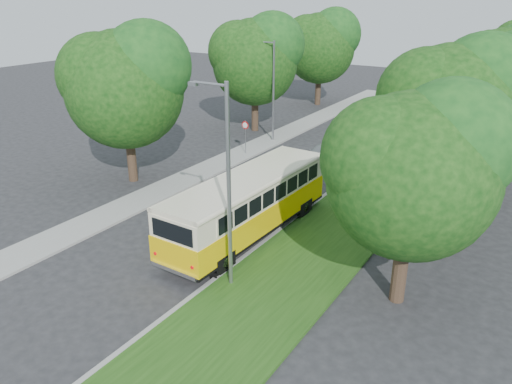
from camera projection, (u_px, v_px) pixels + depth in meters
The scene contains 13 objects.
ground at pixel (187, 235), 23.82m from camera, with size 120.00×120.00×0.00m, color #252527.
curb at pixel (302, 213), 25.95m from camera, with size 0.20×70.00×0.15m, color gray.
grass_verge at pixel (344, 224), 24.79m from camera, with size 4.50×70.00×0.13m, color #1E4813.
sidewalk at pixel (178, 183), 30.09m from camera, with size 2.20×70.00×0.12m, color gray.
treeline at pixel (386, 68), 34.18m from camera, with size 24.27×41.91×9.46m.
lamppost_near at pixel (227, 182), 18.15m from camera, with size 1.71×0.16×8.00m.
lamppost_far at pixel (272, 88), 37.16m from camera, with size 1.71×0.16×7.50m.
warning_sign at pixel (245, 131), 34.80m from camera, with size 0.56×0.10×2.50m.
vintage_bus at pixel (248, 206), 23.14m from camera, with size 2.65×10.30×3.06m, color yellow, non-canonical shape.
car_silver at pixel (325, 154), 32.99m from camera, with size 1.80×4.46×1.52m, color silver.
car_white at pixel (359, 136), 37.34m from camera, with size 1.56×4.47×1.47m, color silver.
car_blue at pixel (363, 137), 37.05m from camera, with size 2.00×4.93×1.43m, color #121E51.
car_grey at pixel (408, 119), 42.34m from camera, with size 2.42×5.25×1.46m, color #5B5D63.
Camera 1 is at (14.13, -16.30, 10.82)m, focal length 35.00 mm.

